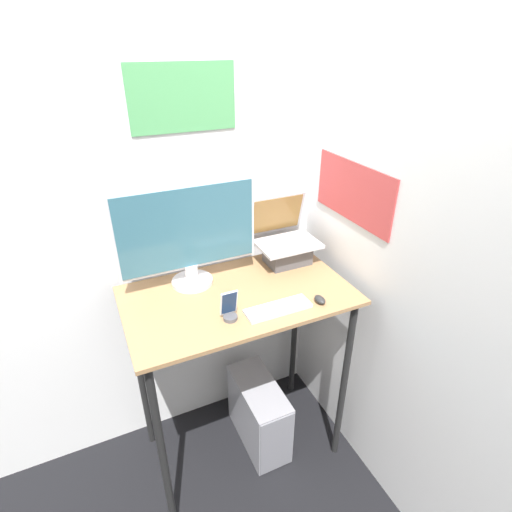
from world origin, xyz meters
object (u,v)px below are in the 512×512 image
at_px(laptop, 286,246).
at_px(keyboard, 278,308).
at_px(mouse, 320,300).
at_px(cell_phone, 229,309).
at_px(computer_tower, 259,413).
at_px(monitor, 188,237).

bearing_deg(laptop, keyboard, -122.45).
xyz_separation_m(mouse, cell_phone, (-0.41, 0.06, 0.03)).
relative_size(laptop, cell_phone, 2.45).
height_order(laptop, mouse, laptop).
bearing_deg(computer_tower, cell_phone, -142.96).
xyz_separation_m(keyboard, computer_tower, (0.00, 0.19, -0.88)).
height_order(keyboard, mouse, mouse).
height_order(keyboard, computer_tower, keyboard).
xyz_separation_m(monitor, keyboard, (0.28, -0.37, -0.24)).
distance_m(mouse, cell_phone, 0.42).
relative_size(keyboard, cell_phone, 2.17).
bearing_deg(cell_phone, keyboard, -8.22).
bearing_deg(cell_phone, laptop, 37.17).
bearing_deg(keyboard, laptop, 57.55).
xyz_separation_m(keyboard, cell_phone, (-0.22, 0.03, 0.04)).
height_order(mouse, computer_tower, mouse).
relative_size(keyboard, computer_tower, 0.64).
bearing_deg(computer_tower, mouse, -49.02).
bearing_deg(mouse, keyboard, 171.49).
distance_m(cell_phone, computer_tower, 0.96).
distance_m(keyboard, computer_tower, 0.90).
distance_m(keyboard, cell_phone, 0.22).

